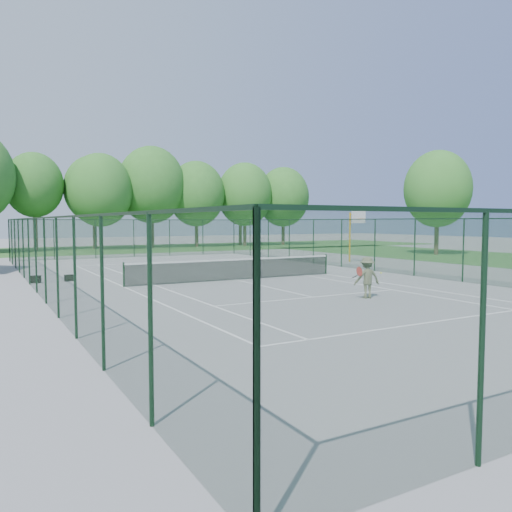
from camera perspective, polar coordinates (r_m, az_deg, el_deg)
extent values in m
plane|color=gray|center=(24.51, -2.30, -2.75)|extent=(140.00, 140.00, 0.00)
cube|color=#356C2A|center=(52.92, -17.25, 0.71)|extent=(80.00, 16.00, 0.01)
cube|color=#356C2A|center=(43.56, 24.37, -0.14)|extent=(14.00, 40.00, 0.01)
cube|color=white|center=(35.45, -11.08, -0.73)|extent=(10.97, 0.08, 0.01)
cube|color=white|center=(15.06, 18.94, -7.23)|extent=(10.97, 0.08, 0.01)
cube|color=white|center=(30.31, -7.81, -1.48)|extent=(8.23, 0.08, 0.01)
cube|color=white|center=(19.08, 6.52, -4.69)|extent=(8.23, 0.08, 0.01)
cube|color=white|center=(27.43, 7.97, -2.06)|extent=(0.08, 23.77, 0.01)
cube|color=white|center=(22.57, -14.82, -3.45)|extent=(0.08, 23.77, 0.01)
cube|color=white|center=(26.62, 5.62, -2.22)|extent=(0.08, 23.77, 0.01)
cube|color=white|center=(22.94, -11.50, -3.28)|extent=(0.08, 23.77, 0.01)
cube|color=white|center=(24.51, -2.30, -2.74)|extent=(0.08, 12.80, 0.01)
cylinder|color=black|center=(22.50, -14.88, -2.08)|extent=(0.08, 0.08, 1.10)
cylinder|color=black|center=(27.38, 8.00, -0.92)|extent=(0.08, 0.08, 1.10)
cube|color=black|center=(24.45, -2.30, -1.59)|extent=(11.00, 0.02, 0.96)
cube|color=white|center=(24.41, -2.30, -0.42)|extent=(11.00, 0.05, 0.07)
cube|color=#17391D|center=(41.21, -13.78, 1.97)|extent=(18.00, 0.02, 3.00)
cube|color=#17391D|center=(29.57, 13.42, 1.22)|extent=(0.02, 36.00, 3.00)
cube|color=#17391D|center=(21.82, -23.86, 0.03)|extent=(0.02, 36.00, 3.00)
cube|color=black|center=(41.19, -13.81, 4.05)|extent=(18.00, 0.05, 0.05)
cube|color=black|center=(29.54, 13.47, 4.13)|extent=(0.05, 36.00, 0.05)
cube|color=black|center=(21.77, -23.97, 3.98)|extent=(0.05, 36.00, 0.05)
cylinder|color=#463426|center=(52.85, -17.30, 2.98)|extent=(0.40, 0.40, 4.20)
ellipsoid|color=#377B2C|center=(52.94, -17.39, 7.20)|extent=(6.40, 6.40, 7.40)
cylinder|color=#463426|center=(58.57, -1.29, 3.24)|extent=(0.40, 0.40, 4.20)
ellipsoid|color=#377B2C|center=(58.65, -1.30, 7.05)|extent=(6.40, 6.40, 7.40)
cylinder|color=gold|center=(35.96, 10.67, 2.13)|extent=(0.12, 0.12, 3.50)
cube|color=gold|center=(35.60, 11.17, 4.68)|extent=(0.08, 0.90, 0.08)
cube|color=white|center=(35.26, 11.64, 4.44)|extent=(1.20, 0.05, 0.90)
torus|color=#E14900|center=(35.09, 11.89, 4.19)|extent=(0.48, 0.48, 0.02)
cylinder|color=#463426|center=(45.53, 19.94, 2.62)|extent=(0.38, 0.38, 3.94)
ellipsoid|color=#377B2C|center=(45.61, 20.05, 7.22)|extent=(5.63, 5.63, 6.57)
cube|color=black|center=(25.44, -23.86, -2.45)|extent=(0.49, 0.38, 0.34)
cube|color=black|center=(25.62, -20.59, -2.36)|extent=(0.41, 0.26, 0.31)
imported|color=#565940|center=(19.10, 12.57, -2.42)|extent=(1.11, 0.81, 1.55)
sphere|color=#E4F73A|center=(20.11, 14.10, -1.88)|extent=(0.07, 0.07, 0.07)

